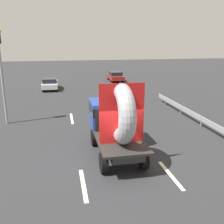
{
  "coord_description": "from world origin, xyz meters",
  "views": [
    {
      "loc": [
        -2.38,
        -10.09,
        5.29
      ],
      "look_at": [
        0.04,
        1.87,
        1.86
      ],
      "focal_mm": 41.33,
      "sensor_mm": 36.0,
      "label": 1
    }
  ],
  "objects_px": {
    "distant_sedan": "(50,83)",
    "traffic_light": "(1,64)",
    "flatbed_truck": "(115,119)",
    "oncoming_car": "(115,76)"
  },
  "relations": [
    {
      "from": "distant_sedan",
      "to": "traffic_light",
      "type": "distance_m",
      "value": 12.44
    },
    {
      "from": "flatbed_truck",
      "to": "distant_sedan",
      "type": "height_order",
      "value": "flatbed_truck"
    },
    {
      "from": "flatbed_truck",
      "to": "traffic_light",
      "type": "relative_size",
      "value": 0.79
    },
    {
      "from": "distant_sedan",
      "to": "traffic_light",
      "type": "bearing_deg",
      "value": -101.62
    },
    {
      "from": "distant_sedan",
      "to": "oncoming_car",
      "type": "height_order",
      "value": "oncoming_car"
    },
    {
      "from": "flatbed_truck",
      "to": "traffic_light",
      "type": "height_order",
      "value": "traffic_light"
    },
    {
      "from": "traffic_light",
      "to": "oncoming_car",
      "type": "distance_m",
      "value": 19.69
    },
    {
      "from": "oncoming_car",
      "to": "distant_sedan",
      "type": "bearing_deg",
      "value": -151.94
    },
    {
      "from": "traffic_light",
      "to": "oncoming_car",
      "type": "height_order",
      "value": "traffic_light"
    },
    {
      "from": "distant_sedan",
      "to": "oncoming_car",
      "type": "xyz_separation_m",
      "value": [
        8.31,
        4.43,
        0.0
      ]
    }
  ]
}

